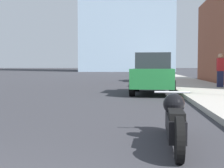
{
  "coord_description": "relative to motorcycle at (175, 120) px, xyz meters",
  "views": [
    {
      "loc": [
        1.9,
        -1.48,
        1.21
      ],
      "look_at": [
        1.31,
        5.24,
        0.82
      ],
      "focal_mm": 50.0,
      "sensor_mm": 36.0,
      "label": 1
    }
  ],
  "objects": [
    {
      "name": "parked_car_green",
      "position": [
        0.06,
        8.86,
        0.5
      ],
      "size": [
        2.04,
        4.11,
        1.77
      ],
      "rotation": [
        0.0,
        0.0,
        -0.07
      ],
      "color": "#1E6B33",
      "rests_on": "ground_plane"
    },
    {
      "name": "parked_car_white",
      "position": [
        -0.05,
        20.37,
        0.44
      ],
      "size": [
        1.83,
        4.06,
        1.63
      ],
      "rotation": [
        0.0,
        0.0,
        0.01
      ],
      "color": "silver",
      "rests_on": "ground_plane"
    },
    {
      "name": "pedestrian",
      "position": [
        3.53,
        11.31,
        0.64
      ],
      "size": [
        0.36,
        0.24,
        1.7
      ],
      "color": "#1E2347",
      "rests_on": "sidewalk"
    },
    {
      "name": "motorcycle",
      "position": [
        0.0,
        0.0,
        0.0
      ],
      "size": [
        0.62,
        2.35,
        0.78
      ],
      "rotation": [
        0.0,
        0.0,
        -0.05
      ],
      "color": "black",
      "rests_on": "ground_plane"
    },
    {
      "name": "sidewalk",
      "position": [
        2.68,
        36.65,
        -0.31
      ],
      "size": [
        3.08,
        240.0,
        0.15
      ],
      "color": "#B2ADA3",
      "rests_on": "ground_plane"
    }
  ]
}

